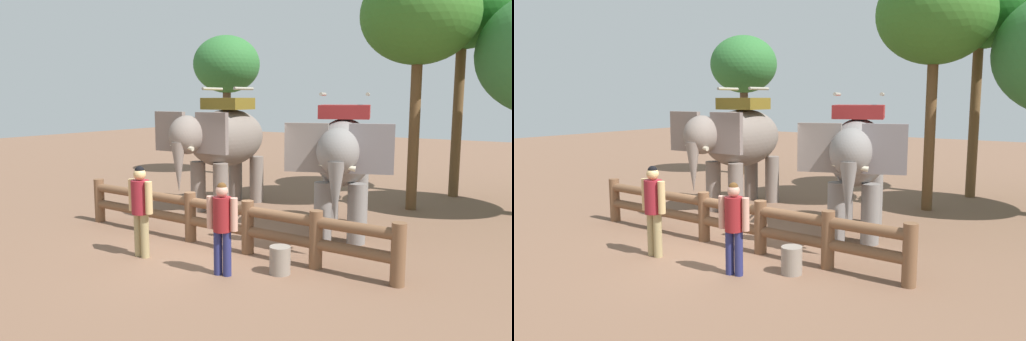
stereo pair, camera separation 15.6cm
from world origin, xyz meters
The scene contains 10 objects.
ground_plane centered at (0.00, 0.00, 0.00)m, with size 60.00×60.00×0.00m, color brown.
log_fence centered at (0.00, 0.22, 0.60)m, with size 7.71×0.55×1.05m.
elephant_near_left centered at (-2.09, 3.24, 1.85)m, with size 2.19×3.82×3.29m.
elephant_center centered at (1.74, 2.44, 1.76)m, with size 2.57×3.73×3.13m.
tourist_woman_in_black centered at (-0.85, -1.07, 1.01)m, with size 0.62×0.37×1.75m.
tourist_man_in_blue centered at (1.06, -1.06, 0.93)m, with size 0.56×0.36×1.61m.
tree_far_left centered at (2.31, 5.84, 5.10)m, with size 3.03×3.03×6.43m.
tree_back_center centered at (2.89, 8.38, 5.64)m, with size 3.01×3.01×6.98m.
tree_far_right centered at (-5.65, 8.34, 4.22)m, with size 2.57×2.57×5.37m.
feed_bucket centered at (1.85, -0.47, 0.24)m, with size 0.37×0.37×0.49m.
Camera 1 is at (6.04, -7.76, 3.03)m, focal length 35.48 mm.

